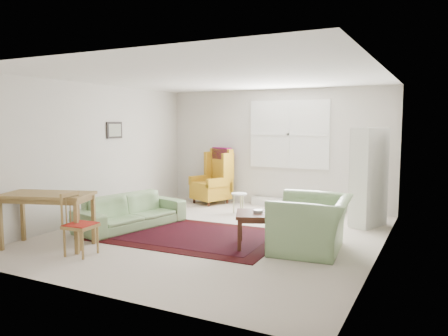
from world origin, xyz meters
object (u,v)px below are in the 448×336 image
at_px(wingback_chair, 211,176).
at_px(cabinet, 369,177).
at_px(armchair, 311,218).
at_px(desk, 48,220).
at_px(sofa, 131,205).
at_px(coffee_table, 258,230).
at_px(desk_chair, 81,224).
at_px(stool, 239,203).

relative_size(wingback_chair, cabinet, 0.72).
distance_m(armchair, desk, 3.77).
relative_size(sofa, armchair, 1.62).
bearing_deg(coffee_table, desk_chair, -143.95).
bearing_deg(coffee_table, desk, -153.07).
xyz_separation_m(sofa, armchair, (3.13, 0.05, 0.07)).
relative_size(sofa, stool, 4.70).
bearing_deg(stool, cabinet, 0.80).
height_order(coffee_table, desk_chair, desk_chair).
height_order(wingback_chair, stool, wingback_chair).
bearing_deg(sofa, coffee_table, -79.35).
bearing_deg(desk_chair, sofa, 10.01).
xyz_separation_m(sofa, stool, (1.16, 1.90, -0.18)).
bearing_deg(desk_chair, cabinet, -46.96).
xyz_separation_m(armchair, desk, (-3.44, -1.54, -0.07)).
distance_m(sofa, stool, 2.24).
distance_m(armchair, desk_chair, 3.17).
bearing_deg(cabinet, desk, -116.63).
relative_size(cabinet, desk_chair, 2.01).
bearing_deg(armchair, sofa, -94.61).
distance_m(sofa, desk_chair, 1.62).
height_order(armchair, cabinet, cabinet).
bearing_deg(armchair, cabinet, 159.98).
xyz_separation_m(wingback_chair, desk_chair, (0.26, -4.15, -0.19)).
bearing_deg(cabinet, stool, -156.97).
height_order(sofa, desk_chair, desk_chair).
height_order(coffee_table, desk, desk).
bearing_deg(desk, armchair, 24.15).
height_order(sofa, cabinet, cabinet).
xyz_separation_m(wingback_chair, coffee_table, (2.25, -2.70, -0.37)).
distance_m(sofa, cabinet, 4.13).
relative_size(sofa, wingback_chair, 1.54).
bearing_deg(stool, desk_chair, -102.28).
bearing_deg(stool, armchair, -43.17).
xyz_separation_m(sofa, desk, (-0.31, -1.49, 0.01)).
bearing_deg(wingback_chair, cabinet, 12.64).
bearing_deg(wingback_chair, sofa, -69.97).
relative_size(sofa, cabinet, 1.12).
bearing_deg(sofa, armchair, -75.63).
relative_size(armchair, desk, 0.95).
height_order(cabinet, desk_chair, cabinet).
bearing_deg(desk_chair, coffee_table, -58.39).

